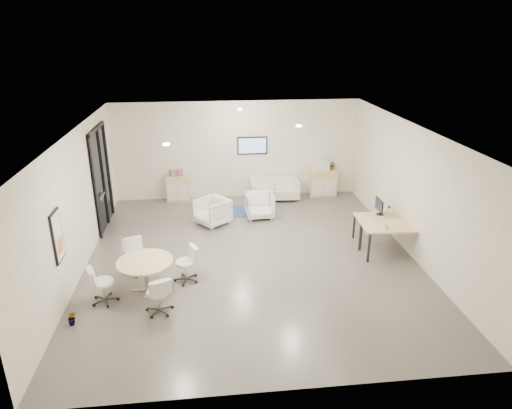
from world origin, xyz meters
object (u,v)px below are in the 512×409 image
object	(u,v)px
armchair_right	(260,204)
round_table	(145,264)
sideboard_left	(178,188)
desk_rear	(382,219)
sideboard_right	(323,183)
armchair_left	(212,210)
loveseat	(274,189)
desk_front	(393,229)

from	to	relation	value
armchair_right	round_table	bearing A→B (deg)	-129.47
sideboard_left	desk_rear	bearing A→B (deg)	-34.20
sideboard_right	armchair_left	world-z (taller)	sideboard_right
sideboard_left	round_table	bearing A→B (deg)	-94.39
round_table	armchair_right	bearing A→B (deg)	52.71
loveseat	armchair_right	distance (m)	1.67
armchair_left	armchair_right	xyz separation A→B (m)	(1.43, 0.36, -0.01)
sideboard_right	armchair_right	world-z (taller)	sideboard_right
sideboard_left	loveseat	distance (m)	3.18
sideboard_left	sideboard_right	distance (m)	4.85
desk_rear	round_table	bearing A→B (deg)	-160.87
loveseat	desk_front	bearing A→B (deg)	-59.55
desk_rear	desk_front	distance (m)	0.76
desk_rear	desk_front	world-z (taller)	desk_front
sideboard_left	armchair_right	bearing A→B (deg)	-34.28
sideboard_left	armchair_left	xyz separation A→B (m)	(1.07, -2.06, 0.00)
round_table	sideboard_right	bearing A→B (deg)	46.30
armchair_right	round_table	world-z (taller)	armchair_right
armchair_left	desk_front	bearing A→B (deg)	23.31
sideboard_right	desk_rear	xyz separation A→B (m)	(0.65, -3.71, 0.19)
desk_front	round_table	bearing A→B (deg)	-166.71
sideboard_right	desk_rear	distance (m)	3.77
sideboard_left	desk_rear	xyz separation A→B (m)	(5.50, -3.74, 0.22)
desk_rear	desk_front	bearing A→B (deg)	-88.70
armchair_right	desk_front	bearing A→B (deg)	-45.22
armchair_right	desk_front	size ratio (longest dim) A/B	0.54
sideboard_right	desk_rear	bearing A→B (deg)	-80.12
desk_front	loveseat	bearing A→B (deg)	121.41
sideboard_left	armchair_right	world-z (taller)	sideboard_left
sideboard_right	desk_front	world-z (taller)	sideboard_right
loveseat	desk_rear	size ratio (longest dim) A/B	1.16
armchair_right	desk_rear	xyz separation A→B (m)	(3.00, -2.03, 0.23)
desk_rear	armchair_left	bearing A→B (deg)	161.46
loveseat	armchair_left	xyz separation A→B (m)	(-2.10, -1.88, 0.10)
sideboard_left	armchair_left	distance (m)	2.33
loveseat	desk_front	world-z (taller)	desk_front
sideboard_left	desk_front	bearing A→B (deg)	-39.32
desk_front	round_table	world-z (taller)	desk_front
desk_front	sideboard_left	bearing A→B (deg)	143.89
armchair_right	desk_front	xyz separation A→B (m)	(2.99, -2.79, 0.29)
sideboard_left	armchair_left	world-z (taller)	armchair_left
sideboard_left	armchair_right	xyz separation A→B (m)	(2.50, -1.70, -0.01)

